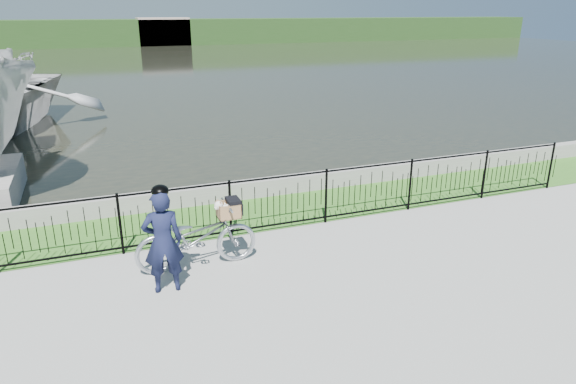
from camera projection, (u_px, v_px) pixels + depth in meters
name	position (u px, v px, depth m)	size (l,w,h in m)	color
ground	(312.00, 264.00, 8.83)	(120.00, 120.00, 0.00)	gray
grass_strip	(264.00, 212.00, 11.12)	(60.00, 2.00, 0.01)	#356A21
water	(133.00, 69.00, 37.84)	(120.00, 120.00, 0.00)	black
quay_wall	(250.00, 189.00, 11.93)	(60.00, 0.30, 0.40)	gray
fence	(280.00, 202.00, 10.05)	(14.00, 0.06, 1.15)	black
far_treeline	(111.00, 33.00, 61.06)	(120.00, 6.00, 3.00)	#213E18
far_building_right	(164.00, 32.00, 61.74)	(6.00, 3.00, 3.20)	#A18F82
bicycle_rig	(197.00, 237.00, 8.58)	(2.05, 0.71, 1.17)	#ADB1B9
cyclist	(163.00, 240.00, 7.75)	(0.63, 0.44, 1.72)	#121632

